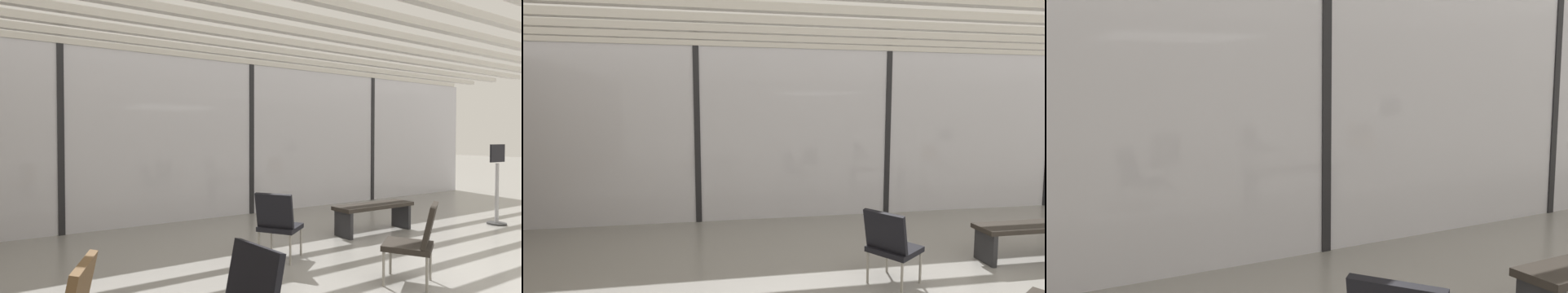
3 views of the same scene
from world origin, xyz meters
The scene contains 6 objects.
glass_curtain_wall centered at (0.00, 5.20, 1.53)m, with size 14.00×0.08×3.05m, color silver.
window_mullion_0 centered at (-3.50, 5.20, 1.53)m, with size 0.10×0.12×3.05m, color black.
window_mullion_1 centered at (0.00, 5.20, 1.53)m, with size 0.10×0.12×3.05m, color black.
parked_airplane centered at (0.77, 11.62, 1.89)m, with size 13.07×3.78×3.78m.
lounge_chair_5 centered at (-1.27, 2.30, 0.49)m, with size 0.71×0.69×0.87m.
waiting_bench centered at (0.90, 2.70, 0.36)m, with size 1.50×0.41×0.47m.
Camera 2 is at (-3.12, -1.51, 1.95)m, focal length 26.06 mm.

